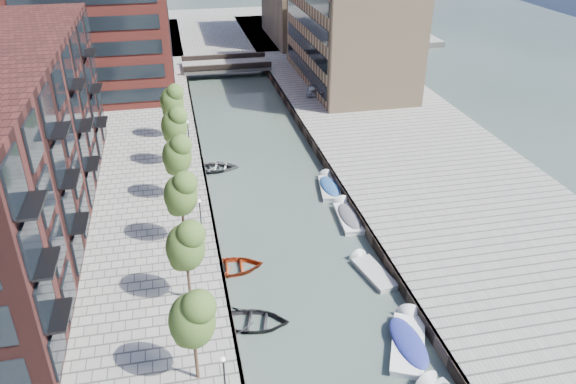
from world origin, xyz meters
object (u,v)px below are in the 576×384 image
object	(u,v)px
sloop_1	(253,325)
motorboat_2	(370,270)
tree_2	(185,244)
motorboat_0	(408,340)
tree_3	(180,193)
tree_1	(192,317)
tree_6	(172,100)
tree_5	(174,124)
sloop_2	(231,270)
sloop_4	(212,171)
bridge	(226,65)
motorboat_3	(329,186)
tree_4	(177,154)
motorboat_4	(348,216)
sloop_3	(218,169)
car	(312,90)

from	to	relation	value
sloop_1	motorboat_2	xyz separation A→B (m)	(9.39, 3.95, 0.09)
tree_2	motorboat_0	bearing A→B (deg)	-24.42
tree_3	motorboat_2	bearing A→B (deg)	-22.12
tree_2	tree_1	bearing A→B (deg)	-90.00
tree_6	sloop_1	xyz separation A→B (m)	(3.84, -30.33, -5.31)
tree_5	motorboat_2	distance (m)	24.04
sloop_2	motorboat_2	size ratio (longest dim) A/B	1.03
tree_2	sloop_4	bearing A→B (deg)	81.09
sloop_4	motorboat_0	distance (m)	28.65
bridge	sloop_4	world-z (taller)	bridge
motorboat_3	tree_5	bearing A→B (deg)	156.21
bridge	tree_3	distance (m)	47.92
tree_5	motorboat_3	bearing A→B (deg)	-23.79
sloop_4	motorboat_2	world-z (taller)	motorboat_2
tree_4	motorboat_4	distance (m)	15.56
bridge	tree_5	xyz separation A→B (m)	(-8.50, -33.00, 3.92)
tree_1	tree_3	world-z (taller)	same
sloop_2	motorboat_3	world-z (taller)	motorboat_3
sloop_3	car	world-z (taller)	car
tree_5	tree_3	bearing A→B (deg)	-90.00
motorboat_2	motorboat_3	world-z (taller)	motorboat_3
bridge	sloop_2	size ratio (longest dim) A/B	2.66
tree_3	motorboat_3	bearing A→B (deg)	29.82
tree_3	motorboat_0	distance (m)	19.09
bridge	motorboat_4	world-z (taller)	bridge
tree_6	motorboat_4	bearing A→B (deg)	-53.28
tree_1	tree_4	xyz separation A→B (m)	(0.00, 21.00, 0.00)
sloop_4	motorboat_4	distance (m)	15.79
sloop_3	car	size ratio (longest dim) A/B	1.29
motorboat_3	tree_6	bearing A→B (deg)	136.53
sloop_4	tree_1	bearing A→B (deg)	176.83
tree_1	motorboat_0	bearing A→B (deg)	4.62
sloop_1	sloop_2	size ratio (longest dim) A/B	0.98
tree_4	sloop_4	distance (m)	9.36
tree_5	sloop_3	distance (m)	6.61
motorboat_2	tree_4	bearing A→B (deg)	136.92
sloop_4	car	distance (m)	23.62
tree_3	motorboat_2	xyz separation A→B (m)	(13.24, -5.38, -5.22)
motorboat_0	tree_4	bearing A→B (deg)	123.27
sloop_3	car	distance (m)	22.99
sloop_1	sloop_3	distance (m)	23.62
bridge	tree_6	distance (m)	27.63
tree_3	sloop_3	bearing A→B (deg)	74.65
car	tree_3	bearing A→B (deg)	-99.71
sloop_1	motorboat_3	world-z (taller)	motorboat_3
motorboat_3	tree_4	bearing A→B (deg)	-176.21
tree_3	motorboat_0	world-z (taller)	tree_3
tree_2	motorboat_4	size ratio (longest dim) A/B	1.11
tree_5	sloop_4	world-z (taller)	tree_5
sloop_2	motorboat_3	xyz separation A→B (m)	(10.67, 11.02, 0.20)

